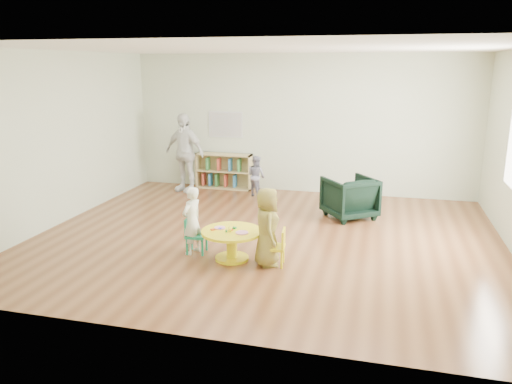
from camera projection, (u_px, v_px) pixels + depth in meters
room at (268, 114)px, 7.20m from camera, size 7.10×7.00×2.80m
activity_table at (232, 239)px, 6.74m from camera, size 0.82×0.82×0.46m
kid_chair_left at (194, 234)px, 6.99m from camera, size 0.30×0.30×0.51m
kid_chair_right at (277, 246)px, 6.55m from camera, size 0.29×0.29×0.50m
bookshelf at (224, 171)px, 10.65m from camera, size 1.20×0.30×0.75m
alphabet_poster at (226, 124)px, 10.52m from camera, size 0.74×0.01×0.54m
armchair at (350, 197)px, 8.58m from camera, size 1.09×1.09×0.72m
child_left at (192, 221)px, 6.92m from camera, size 0.33×0.40×0.96m
child_right at (267, 227)px, 6.50m from camera, size 0.49×0.59×1.05m
toddler at (256, 176)px, 9.99m from camera, size 0.50×0.48×0.82m
adult_caretaker at (184, 153)px, 10.30m from camera, size 1.03×0.65×1.62m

